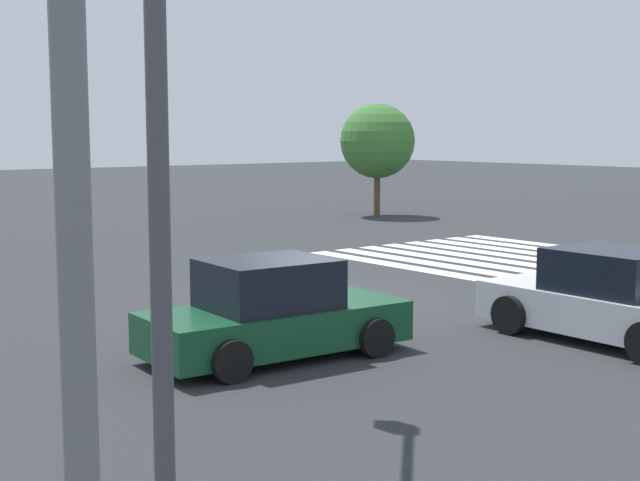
# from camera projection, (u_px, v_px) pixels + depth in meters

# --- Properties ---
(ground_plane) EXTENTS (140.00, 140.00, 0.00)m
(ground_plane) POSITION_uv_depth(u_px,v_px,m) (320.00, 298.00, 18.89)
(ground_plane) COLOR #2B2D30
(crosswalk_markings) EXTENTS (11.71, 7.25, 0.01)m
(crosswalk_markings) POSITION_uv_depth(u_px,v_px,m) (551.00, 264.00, 23.74)
(crosswalk_markings) COLOR silver
(crosswalk_markings) RESTS_ON ground_plane
(traffic_signal_mast) EXTENTS (3.73, 3.73, 6.50)m
(traffic_signal_mast) POSITION_uv_depth(u_px,v_px,m) (201.00, 16.00, 8.52)
(traffic_signal_mast) COLOR #47474C
(traffic_signal_mast) RESTS_ON ground_plane
(car_0) EXTENTS (2.21, 4.25, 1.56)m
(car_0) POSITION_uv_depth(u_px,v_px,m) (273.00, 313.00, 13.86)
(car_0) COLOR #144728
(car_0) RESTS_ON ground_plane
(car_3) EXTENTS (4.32, 2.19, 1.56)m
(car_3) POSITION_uv_depth(u_px,v_px,m) (611.00, 300.00, 14.98)
(car_3) COLOR silver
(car_3) RESTS_ON ground_plane
(tree_corner_b) EXTENTS (3.12, 3.12, 4.72)m
(tree_corner_b) POSITION_uv_depth(u_px,v_px,m) (377.00, 141.00, 37.15)
(tree_corner_b) COLOR brown
(tree_corner_b) RESTS_ON ground_plane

